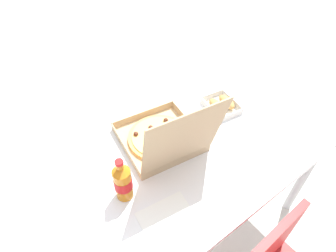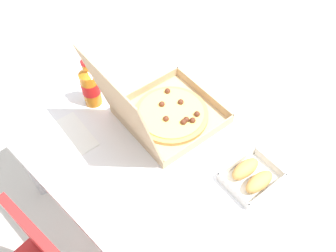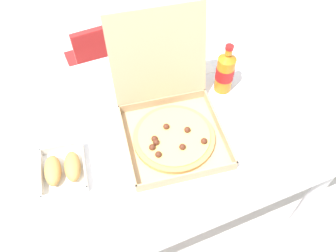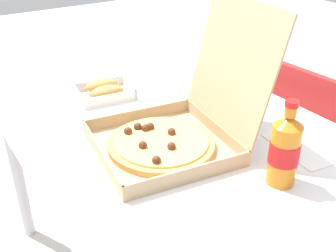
{
  "view_description": "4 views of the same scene",
  "coord_description": "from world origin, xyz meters",
  "px_view_note": "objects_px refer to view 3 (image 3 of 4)",
  "views": [
    {
      "loc": [
        0.6,
        0.69,
        1.81
      ],
      "look_at": [
        0.02,
        -0.09,
        0.82
      ],
      "focal_mm": 30.8,
      "sensor_mm": 36.0,
      "label": 1
    },
    {
      "loc": [
        -0.55,
        0.57,
        1.84
      ],
      "look_at": [
        0.03,
        -0.03,
        0.79
      ],
      "focal_mm": 37.15,
      "sensor_mm": 36.0,
      "label": 2
    },
    {
      "loc": [
        -0.22,
        -0.75,
        1.78
      ],
      "look_at": [
        0.06,
        -0.07,
        0.82
      ],
      "focal_mm": 36.11,
      "sensor_mm": 36.0,
      "label": 3
    },
    {
      "loc": [
        0.9,
        -0.61,
        1.37
      ],
      "look_at": [
        0.05,
        -0.06,
        0.81
      ],
      "focal_mm": 43.55,
      "sensor_mm": 36.0,
      "label": 4
    }
  ],
  "objects_px": {
    "chair": "(109,67)",
    "pizza_box_open": "(171,123)",
    "cola_bottle": "(225,72)",
    "bread_side_box": "(63,169)",
    "paper_menu": "(187,65)"
  },
  "relations": [
    {
      "from": "pizza_box_open",
      "to": "bread_side_box",
      "type": "distance_m",
      "value": 0.41
    },
    {
      "from": "pizza_box_open",
      "to": "bread_side_box",
      "type": "bearing_deg",
      "value": -176.64
    },
    {
      "from": "chair",
      "to": "cola_bottle",
      "type": "height_order",
      "value": "cola_bottle"
    },
    {
      "from": "bread_side_box",
      "to": "cola_bottle",
      "type": "relative_size",
      "value": 0.94
    },
    {
      "from": "cola_bottle",
      "to": "paper_menu",
      "type": "relative_size",
      "value": 1.07
    },
    {
      "from": "chair",
      "to": "pizza_box_open",
      "type": "relative_size",
      "value": 1.7
    },
    {
      "from": "pizza_box_open",
      "to": "bread_side_box",
      "type": "xyz_separation_m",
      "value": [
        -0.41,
        -0.02,
        -0.03
      ]
    },
    {
      "from": "bread_side_box",
      "to": "paper_menu",
      "type": "bearing_deg",
      "value": 28.33
    },
    {
      "from": "bread_side_box",
      "to": "cola_bottle",
      "type": "xyz_separation_m",
      "value": [
        0.7,
        0.15,
        0.07
      ]
    },
    {
      "from": "pizza_box_open",
      "to": "cola_bottle",
      "type": "height_order",
      "value": "pizza_box_open"
    },
    {
      "from": "cola_bottle",
      "to": "paper_menu",
      "type": "xyz_separation_m",
      "value": [
        -0.08,
        0.18,
        -0.09
      ]
    },
    {
      "from": "bread_side_box",
      "to": "paper_menu",
      "type": "xyz_separation_m",
      "value": [
        0.62,
        0.33,
        -0.02
      ]
    },
    {
      "from": "pizza_box_open",
      "to": "paper_menu",
      "type": "distance_m",
      "value": 0.38
    },
    {
      "from": "bread_side_box",
      "to": "cola_bottle",
      "type": "distance_m",
      "value": 0.72
    },
    {
      "from": "chair",
      "to": "bread_side_box",
      "type": "xyz_separation_m",
      "value": [
        -0.35,
        -0.76,
        0.3
      ]
    }
  ]
}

